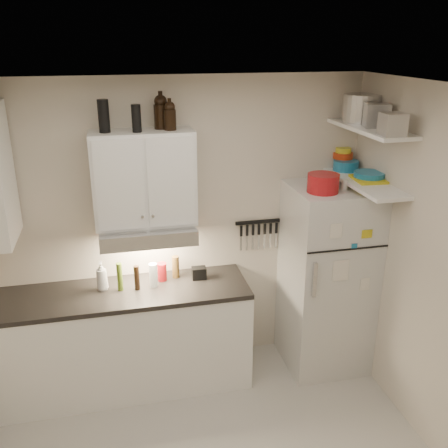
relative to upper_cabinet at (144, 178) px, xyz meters
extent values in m
cube|color=white|center=(0.30, -1.33, 0.78)|extent=(3.20, 3.00, 0.02)
cube|color=beige|center=(0.30, 0.18, -0.53)|extent=(3.20, 0.02, 2.60)
cube|color=white|center=(-0.25, -0.14, -1.39)|extent=(2.10, 0.60, 0.88)
cube|color=black|center=(-0.25, -0.14, -0.93)|extent=(2.10, 0.62, 0.04)
cube|color=white|center=(0.00, 0.00, 0.00)|extent=(0.80, 0.33, 0.75)
cube|color=silver|center=(0.00, -0.06, -0.44)|extent=(0.76, 0.46, 0.12)
cube|color=silver|center=(1.55, -0.18, -0.98)|extent=(0.70, 0.68, 1.70)
cube|color=white|center=(1.75, -0.31, 0.38)|extent=(0.30, 0.95, 0.03)
cube|color=white|center=(1.75, -0.31, -0.07)|extent=(0.30, 0.95, 0.03)
cube|color=black|center=(1.00, 0.15, -0.51)|extent=(0.42, 0.02, 0.03)
cylinder|color=#A61318|center=(1.40, -0.29, -0.05)|extent=(0.28, 0.28, 0.15)
cube|color=gold|center=(1.79, -0.29, -0.08)|extent=(0.25, 0.30, 0.10)
cylinder|color=silver|center=(1.60, -0.27, -0.08)|extent=(0.07, 0.07, 0.09)
cylinder|color=silver|center=(1.79, -0.07, 0.50)|extent=(0.39, 0.39, 0.22)
cube|color=#AAAAAD|center=(1.77, -0.35, 0.48)|extent=(0.22, 0.21, 0.18)
cube|color=#AAAAAD|center=(1.71, -0.69, 0.47)|extent=(0.17, 0.17, 0.16)
cylinder|color=#1C6E9A|center=(1.76, 0.05, -0.01)|extent=(0.22, 0.22, 0.09)
cylinder|color=red|center=(1.76, 0.14, 0.06)|extent=(0.18, 0.18, 0.05)
cylinder|color=gold|center=(1.76, 0.14, 0.11)|extent=(0.14, 0.14, 0.04)
cylinder|color=#1C6E9A|center=(1.81, -0.27, -0.02)|extent=(0.27, 0.27, 0.06)
cylinder|color=black|center=(-0.03, -0.06, 0.48)|extent=(0.09, 0.09, 0.20)
cylinder|color=black|center=(-0.27, -0.02, 0.50)|extent=(0.11, 0.11, 0.24)
imported|color=white|center=(-0.39, -0.07, -0.77)|extent=(0.13, 0.13, 0.28)
cylinder|color=brown|center=(0.23, 0.02, -0.81)|extent=(0.07, 0.07, 0.20)
cylinder|color=#435B16|center=(-0.25, -0.11, -0.78)|extent=(0.06, 0.06, 0.24)
cylinder|color=black|center=(-0.11, -0.13, -0.80)|extent=(0.04, 0.04, 0.21)
cylinder|color=silver|center=(0.02, -0.11, -0.80)|extent=(0.08, 0.08, 0.20)
cylinder|color=#A61318|center=(0.11, -0.01, -0.83)|extent=(0.10, 0.10, 0.16)
cube|color=black|center=(0.42, -0.05, -0.85)|extent=(0.12, 0.09, 0.10)
camera|label=1|loc=(-0.24, -3.86, 1.04)|focal=40.00mm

